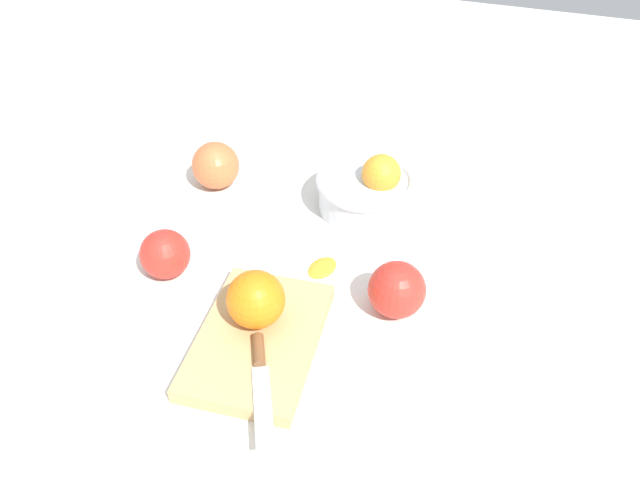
{
  "coord_description": "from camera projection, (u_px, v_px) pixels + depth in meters",
  "views": [
    {
      "loc": [
        0.6,
        0.27,
        0.62
      ],
      "look_at": [
        -0.05,
        0.06,
        0.04
      ],
      "focal_mm": 35.24,
      "sensor_mm": 36.0,
      "label": 1
    }
  ],
  "objects": [
    {
      "name": "knife",
      "position": [
        260.0,
        373.0,
        0.73
      ],
      "size": [
        0.15,
        0.08,
        0.01
      ],
      "color": "silver",
      "rests_on": "cutting_board"
    },
    {
      "name": "bowl",
      "position": [
        369.0,
        189.0,
        1.0
      ],
      "size": [
        0.16,
        0.16,
        0.1
      ],
      "color": "silver",
      "rests_on": "ground_plane"
    },
    {
      "name": "citrus_peel",
      "position": [
        322.0,
        266.0,
        0.91
      ],
      "size": [
        0.06,
        0.05,
        0.01
      ],
      "primitive_type": "ellipsoid",
      "rotation": [
        0.0,
        0.0,
        2.86
      ],
      "color": "orange",
      "rests_on": "ground_plane"
    },
    {
      "name": "apple_front_right",
      "position": [
        165.0,
        254.0,
        0.88
      ],
      "size": [
        0.07,
        0.07,
        0.07
      ],
      "primitive_type": "sphere",
      "color": "red",
      "rests_on": "ground_plane"
    },
    {
      "name": "ground_plane",
      "position": [
        273.0,
        273.0,
        0.9
      ],
      "size": [
        2.4,
        2.4,
        0.0
      ],
      "primitive_type": "plane",
      "color": "silver"
    },
    {
      "name": "cutting_board",
      "position": [
        258.0,
        340.0,
        0.79
      ],
      "size": [
        0.23,
        0.16,
        0.02
      ],
      "primitive_type": "cube",
      "rotation": [
        0.0,
        0.0,
        0.07
      ],
      "color": "tan",
      "rests_on": "ground_plane"
    },
    {
      "name": "apple_back_center",
      "position": [
        397.0,
        290.0,
        0.82
      ],
      "size": [
        0.08,
        0.08,
        0.08
      ],
      "primitive_type": "sphere",
      "color": "red",
      "rests_on": "ground_plane"
    },
    {
      "name": "orange_on_board",
      "position": [
        256.0,
        299.0,
        0.78
      ],
      "size": [
        0.07,
        0.07,
        0.07
      ],
      "primitive_type": "sphere",
      "color": "orange",
      "rests_on": "cutting_board"
    },
    {
      "name": "apple_front_left",
      "position": [
        216.0,
        166.0,
        1.04
      ],
      "size": [
        0.08,
        0.08,
        0.08
      ],
      "primitive_type": "sphere",
      "color": "#CC6638",
      "rests_on": "ground_plane"
    }
  ]
}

